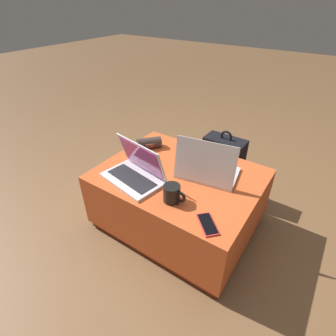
% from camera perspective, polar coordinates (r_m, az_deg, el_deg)
% --- Properties ---
extents(ground_plane, '(14.00, 14.00, 0.00)m').
position_cam_1_polar(ground_plane, '(1.87, 2.19, -11.54)').
color(ground_plane, brown).
extents(ottoman, '(0.96, 0.75, 0.41)m').
position_cam_1_polar(ottoman, '(1.73, 2.34, -6.72)').
color(ottoman, maroon).
rests_on(ottoman, ground_plane).
extents(laptop_near, '(0.39, 0.28, 0.23)m').
position_cam_1_polar(laptop_near, '(1.54, -7.09, -0.74)').
color(laptop_near, silver).
rests_on(laptop_near, ottoman).
extents(laptop_far, '(0.39, 0.31, 0.26)m').
position_cam_1_polar(laptop_far, '(1.56, 8.43, -0.26)').
color(laptop_far, silver).
rests_on(laptop_far, ottoman).
extents(cell_phone, '(0.15, 0.15, 0.01)m').
position_cam_1_polar(cell_phone, '(1.29, 8.60, -11.98)').
color(cell_phone, red).
rests_on(cell_phone, ottoman).
extents(backpack, '(0.29, 0.20, 0.53)m').
position_cam_1_polar(backpack, '(2.03, 11.76, 0.20)').
color(backpack, black).
rests_on(backpack, ground_plane).
extents(wrist_brace, '(0.17, 0.18, 0.08)m').
position_cam_1_polar(wrist_brace, '(1.85, -4.15, 5.47)').
color(wrist_brace, '#3D332D').
rests_on(wrist_brace, ottoman).
extents(coffee_mug, '(0.13, 0.09, 0.10)m').
position_cam_1_polar(coffee_mug, '(1.37, 0.98, -5.60)').
color(coffee_mug, black).
rests_on(coffee_mug, ottoman).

